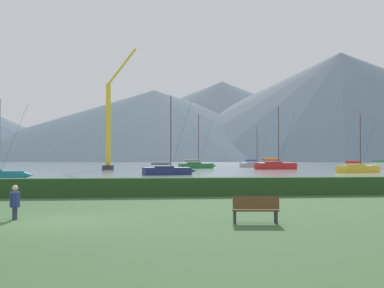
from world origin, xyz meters
The scene contains 15 objects.
ground_plane centered at (0.00, 0.00, 0.00)m, with size 1000.00×1000.00×0.00m, color #385B33.
harbor_water centered at (0.00, 137.00, 0.00)m, with size 320.00×246.00×0.00m, color #8C9EA3.
hedge_line centered at (0.00, 11.00, 0.53)m, with size 80.00×1.20×1.06m, color #284C23.
sailboat_slip_2 centered at (29.19, 89.04, 0.60)m, with size 7.45×3.44×8.67m.
sailboat_slip_3 centered at (28.97, 72.21, 0.73)m, with size 8.83×4.25×11.50m.
sailboat_slip_4 centered at (47.23, 67.04, 0.61)m, with size 7.26×2.53×10.56m.
sailboat_slip_5 centered at (15.19, 80.31, 0.64)m, with size 7.74×3.27×10.72m.
sailboat_slip_6 centered at (35.15, 51.52, 0.60)m, with size 7.43×3.83×8.42m.
sailboat_slip_7 centered at (7.16, 45.64, 0.59)m, with size 7.05×3.21×10.10m.
park_bench_near_path centered at (6.94, -1.36, 0.53)m, with size 1.62×0.65×0.95m.
person_seated_viewer centered at (-1.46, 0.69, 0.69)m, with size 0.36×0.57×1.25m.
dock_crane centered at (-1.38, 72.33, 6.99)m, with size 5.94×2.00×21.74m.
distant_hill_west_ridge centered at (17.95, 347.94, 25.33)m, with size 304.71×304.71×50.66m, color #425666.
distant_hill_east_ridge centered at (150.60, 327.27, 38.60)m, with size 317.64×317.64×77.20m, color #4C6070.
distant_hill_far_shoulder centered at (72.78, 374.99, 31.00)m, with size 298.15×298.15×62.00m, color #4C6070.
Camera 1 is at (2.78, -18.27, 2.27)m, focal length 47.33 mm.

